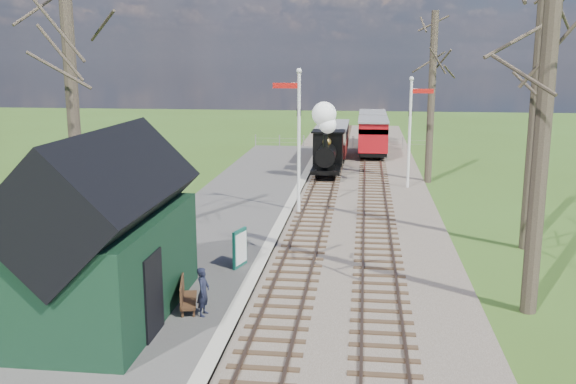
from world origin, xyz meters
name	(u,v)px	position (x,y,z in m)	size (l,w,h in m)	color
distant_hills	(356,249)	(1.40, 64.38, -16.21)	(114.40, 48.00, 22.02)	#385B23
ballast_bed	(349,187)	(1.30, 22.00, 0.05)	(8.00, 60.00, 0.10)	brown
track_near	(324,185)	(0.00, 22.00, 0.10)	(1.60, 60.00, 0.15)	brown
track_far	(374,187)	(2.60, 22.00, 0.10)	(1.60, 60.00, 0.15)	brown
platform	(225,222)	(-3.50, 14.00, 0.10)	(5.00, 44.00, 0.20)	#474442
coping_strip	(281,223)	(-1.20, 14.00, 0.10)	(0.40, 44.00, 0.21)	#B2AD9E
station_shed	(106,237)	(-4.30, 4.00, 2.27)	(3.25, 6.30, 4.78)	black
semaphore_near	(297,131)	(-0.77, 16.00, 3.62)	(1.22, 0.24, 6.22)	silver
semaphore_far	(411,124)	(4.37, 22.00, 3.35)	(1.22, 0.24, 5.72)	silver
bare_trees	(343,103)	(1.33, 10.10, 5.21)	(15.51, 22.39, 12.00)	#382D23
fence_line	(340,142)	(0.30, 36.00, 0.55)	(12.60, 0.08, 1.00)	slate
locomotive	(327,144)	(-0.01, 24.43, 1.94)	(1.67, 3.89, 4.16)	black
coach	(333,140)	(0.00, 30.49, 1.42)	(1.94, 6.66, 2.04)	black
red_carriage_a	(373,136)	(2.60, 32.39, 1.45)	(1.99, 4.92, 2.09)	black
red_carriage_b	(372,127)	(2.60, 37.89, 1.45)	(1.99, 4.92, 2.09)	black
sign_board	(240,248)	(-1.75, 8.23, 0.80)	(0.32, 0.81, 1.20)	#104A3D
bench	(185,296)	(-2.52, 4.67, 0.56)	(0.68, 1.39, 0.76)	#452B18
person	(203,291)	(-1.93, 4.30, 0.83)	(0.46, 0.30, 1.27)	#1A1D2F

